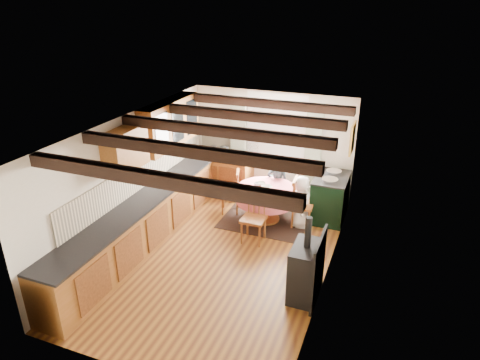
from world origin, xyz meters
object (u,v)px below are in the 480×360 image
at_px(chair_near, 253,217).
at_px(cup, 257,185).
at_px(dining_table, 266,204).
at_px(cast_iron_stove, 306,258).
at_px(child_right, 301,202).
at_px(chair_right, 303,203).
at_px(chair_left, 230,192).
at_px(child_far, 277,183).
at_px(aga_range, 330,197).

xyz_separation_m(chair_near, cup, (-0.23, 0.82, 0.28)).
relative_size(dining_table, cast_iron_stove, 0.88).
height_order(cast_iron_stove, child_right, cast_iron_stove).
relative_size(dining_table, child_right, 1.13).
xyz_separation_m(dining_table, cast_iron_stove, (1.29, -2.07, 0.32)).
xyz_separation_m(chair_right, cast_iron_stove, (0.55, -2.13, 0.18)).
bearing_deg(dining_table, chair_left, 173.64).
bearing_deg(child_far, chair_near, 71.85).
distance_m(chair_near, cup, 0.89).
relative_size(dining_table, chair_right, 1.20).
bearing_deg(child_far, child_right, 122.40).
distance_m(chair_right, child_right, 0.05).
relative_size(chair_left, chair_right, 0.93).
xyz_separation_m(dining_table, chair_right, (0.74, 0.06, 0.14)).
relative_size(dining_table, chair_left, 1.29).
distance_m(chair_left, child_far, 1.02).
bearing_deg(dining_table, child_far, 84.77).
bearing_deg(child_right, cast_iron_stove, -168.46).
bearing_deg(chair_right, child_far, 47.87).
height_order(chair_near, child_far, child_far).
distance_m(chair_near, aga_range, 1.85).
relative_size(aga_range, child_right, 0.95).
bearing_deg(cast_iron_stove, cup, 126.17).
relative_size(chair_near, cast_iron_stove, 0.73).
relative_size(chair_right, cup, 9.36).
xyz_separation_m(chair_left, child_right, (1.54, -0.06, 0.07)).
bearing_deg(child_far, chair_left, 12.55).
relative_size(child_right, cup, 9.99).
relative_size(chair_right, child_right, 0.94).
bearing_deg(chair_right, dining_table, 90.22).
relative_size(chair_right, child_far, 0.85).
bearing_deg(chair_near, cast_iron_stove, -44.85).
height_order(child_far, cup, child_far).
bearing_deg(child_far, chair_right, 124.70).
distance_m(chair_right, cast_iron_stove, 2.20).
xyz_separation_m(chair_right, aga_range, (0.44, 0.54, -0.03)).
height_order(chair_right, child_right, child_right).
bearing_deg(chair_near, dining_table, 91.40).
bearing_deg(dining_table, aga_range, 26.87).
distance_m(child_right, cup, 0.95).
xyz_separation_m(chair_near, child_right, (0.69, 0.88, 0.03)).
xyz_separation_m(child_far, child_right, (0.66, -0.56, -0.06)).
height_order(chair_left, cup, chair_left).
bearing_deg(chair_right, cast_iron_stove, -169.58).
distance_m(dining_table, chair_right, 0.76).
xyz_separation_m(aga_range, child_right, (-0.47, -0.57, 0.07)).
bearing_deg(child_right, cup, 90.23).
xyz_separation_m(chair_right, cup, (-0.94, -0.09, 0.28)).
height_order(dining_table, chair_left, chair_left).
xyz_separation_m(cast_iron_stove, child_right, (-0.58, 2.10, -0.15)).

